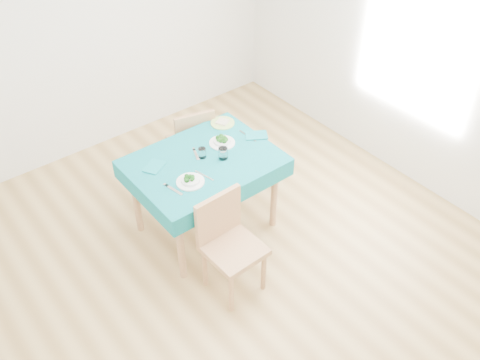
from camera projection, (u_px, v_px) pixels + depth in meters
room_shell at (240, 125)px, 3.71m from camera, size 4.02×4.52×2.73m
table at (205, 195)px, 4.61m from camera, size 1.18×0.90×0.76m
chair_near at (234, 242)px, 4.00m from camera, size 0.42×0.46×1.02m
chair_far at (190, 139)px, 5.09m from camera, size 0.47×0.50×0.95m
bowl_near at (190, 179)px, 4.13m from camera, size 0.22×0.22×0.07m
bowl_far at (222, 140)px, 4.53m from camera, size 0.22×0.22×0.07m
fork_near at (174, 190)px, 4.08m from camera, size 0.06×0.19×0.00m
knife_near at (204, 176)px, 4.21m from camera, size 0.06×0.19×0.00m
fork_far at (196, 154)px, 4.42m from camera, size 0.08×0.16×0.00m
knife_far at (248, 136)px, 4.63m from camera, size 0.02×0.22×0.00m
napkin_near at (154, 167)px, 4.29m from camera, size 0.22×0.20×0.01m
napkin_far at (256, 135)px, 4.63m from camera, size 0.23×0.21×0.01m
tumbler_center at (202, 153)px, 4.37m from camera, size 0.07×0.07×0.09m
tumbler_side at (223, 153)px, 4.36m from camera, size 0.08×0.08×0.10m
side_plate at (223, 123)px, 4.78m from camera, size 0.21×0.21×0.01m
bread_slice at (223, 122)px, 4.77m from camera, size 0.13×0.13×0.01m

